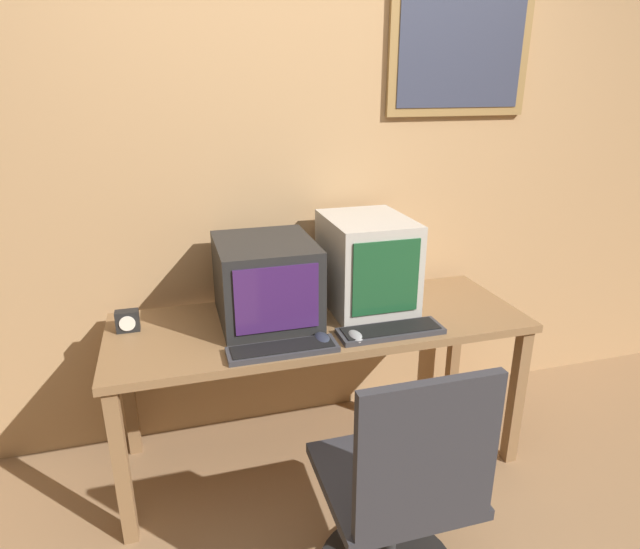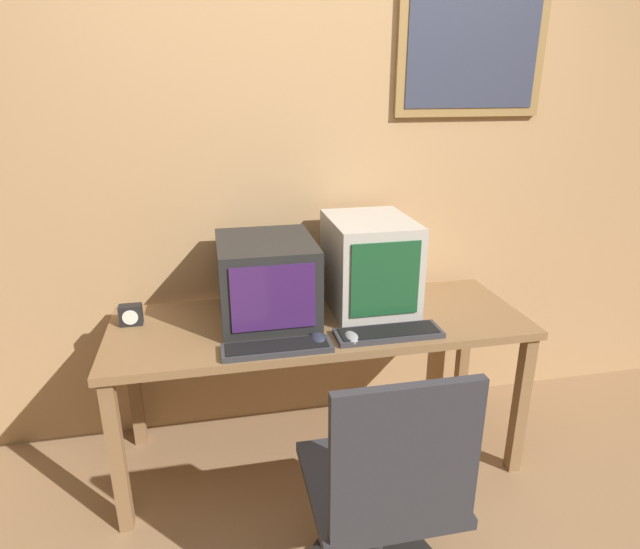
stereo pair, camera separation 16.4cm
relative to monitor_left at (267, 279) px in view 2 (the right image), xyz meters
name	(u,v)px [view 2 (the right image)]	position (x,y,z in m)	size (l,w,h in m)	color
wall_back	(304,177)	(0.24, 0.35, 0.39)	(8.00, 0.08, 2.60)	tan
desk	(320,335)	(0.23, -0.08, -0.26)	(1.85, 0.67, 0.74)	olive
monitor_left	(267,279)	(0.00, 0.00, 0.00)	(0.42, 0.48, 0.36)	black
monitor_right	(369,264)	(0.48, 0.02, 0.03)	(0.37, 0.47, 0.43)	#B7B2A8
keyboard_main	(277,348)	(0.00, -0.33, -0.17)	(0.44, 0.13, 0.03)	#333338
keyboard_side	(388,333)	(0.47, -0.30, -0.17)	(0.45, 0.15, 0.03)	#333338
mouse_near_keyboard	(352,338)	(0.31, -0.32, -0.16)	(0.06, 0.11, 0.03)	gray
mouse_far_corner	(318,339)	(0.17, -0.30, -0.16)	(0.07, 0.12, 0.03)	#282D3D
desk_clock	(131,315)	(-0.60, 0.04, -0.14)	(0.10, 0.06, 0.09)	black
office_chair	(384,505)	(0.28, -0.87, -0.52)	(0.52, 0.52, 0.96)	black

